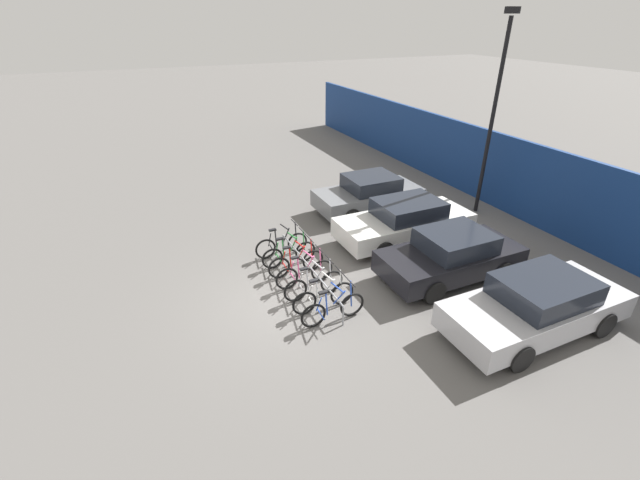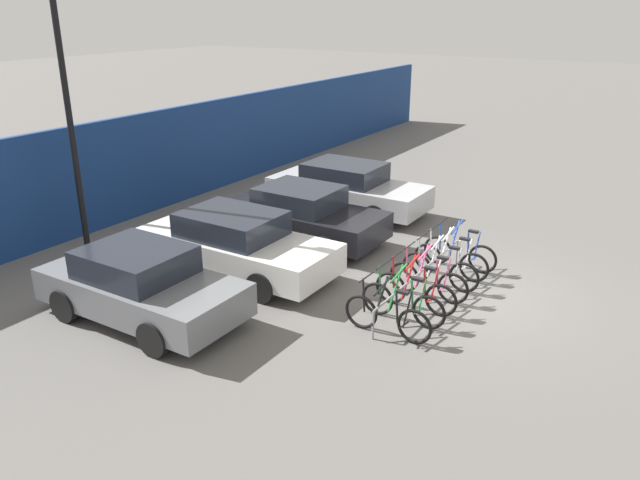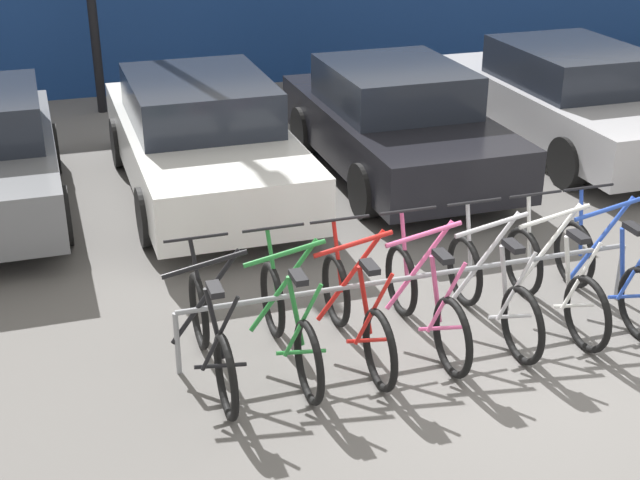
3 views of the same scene
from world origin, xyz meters
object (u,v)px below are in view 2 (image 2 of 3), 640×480
(bicycle_green, at_px, (403,303))
(bicycle_blue, at_px, (460,252))
(lamp_post, at_px, (65,89))
(bicycle_white, at_px, (451,260))
(bicycle_pink, at_px, (428,280))
(car_silver, at_px, (347,188))
(car_grey, at_px, (141,285))
(bicycle_black, at_px, (387,317))
(bike_rack, at_px, (421,274))
(car_white, at_px, (236,244))
(car_black, at_px, (302,215))
(bicycle_silver, at_px, (440,270))
(bicycle_red, at_px, (415,292))

(bicycle_green, height_order, bicycle_blue, same)
(bicycle_green, relative_size, bicycle_blue, 1.00)
(lamp_post, bearing_deg, bicycle_white, -68.21)
(bicycle_pink, bearing_deg, car_silver, 44.90)
(bicycle_blue, relative_size, car_grey, 0.43)
(bicycle_green, xyz_separation_m, bicycle_blue, (2.98, 0.00, 0.00))
(bicycle_black, xyz_separation_m, car_silver, (5.86, 4.19, 0.31))
(bike_rack, xyz_separation_m, bicycle_blue, (1.81, -0.15, -0.11))
(car_white, bearing_deg, bicycle_pink, -74.86)
(car_black, xyz_separation_m, car_silver, (2.70, 0.27, 0.00))
(bicycle_green, height_order, bicycle_silver, same)
(bicycle_pink, xyz_separation_m, car_grey, (-3.68, 4.19, 0.31))
(bicycle_silver, height_order, bicycle_white, same)
(bicycle_green, bearing_deg, car_black, 56.12)
(car_black, distance_m, car_silver, 2.71)
(bicycle_green, height_order, car_white, car_white)
(bicycle_black, relative_size, bicycle_pink, 1.00)
(bicycle_white, xyz_separation_m, bicycle_blue, (0.55, 0.00, 0.00))
(bicycle_silver, bearing_deg, car_black, 82.06)
(bicycle_black, distance_m, lamp_post, 8.69)
(car_silver, bearing_deg, bicycle_pink, -133.85)
(bicycle_green, bearing_deg, lamp_post, 94.33)
(bicycle_pink, xyz_separation_m, bicycle_blue, (1.78, 0.00, 0.00))
(bicycle_red, distance_m, car_white, 4.09)
(bicycle_black, distance_m, bicycle_red, 1.21)
(bicycle_green, xyz_separation_m, car_white, (0.10, 4.05, 0.31))
(bicycle_green, relative_size, car_silver, 0.38)
(bicycle_green, bearing_deg, bicycle_blue, -1.10)
(car_grey, xyz_separation_m, car_black, (5.01, -0.26, 0.00))
(bicycle_green, xyz_separation_m, lamp_post, (-0.76, 7.97, 3.44))
(bicycle_green, bearing_deg, bicycle_black, 178.90)
(bicycle_blue, bearing_deg, car_silver, 63.43)
(bicycle_white, relative_size, lamp_post, 0.25)
(bike_rack, bearing_deg, bicycle_black, -175.30)
(car_white, bearing_deg, bicycle_green, -91.40)
(car_silver, relative_size, lamp_post, 0.66)
(bicycle_green, distance_m, car_white, 4.06)
(bike_rack, height_order, bicycle_silver, bicycle_silver)
(car_white, distance_m, lamp_post, 5.09)
(bicycle_blue, height_order, car_white, car_white)
(bicycle_pink, xyz_separation_m, bicycle_white, (1.23, 0.00, 0.00))
(lamp_post, bearing_deg, bicycle_silver, -72.07)
(bicycle_green, height_order, car_black, car_black)
(bicycle_silver, relative_size, bicycle_blue, 1.00)
(bicycle_pink, height_order, car_grey, car_grey)
(bicycle_blue, bearing_deg, bicycle_green, -178.38)
(bicycle_red, bearing_deg, bicycle_blue, -1.91)
(bicycle_blue, height_order, lamp_post, lamp_post)
(bicycle_black, xyz_separation_m, car_white, (0.74, 4.05, 0.31))
(bicycle_silver, xyz_separation_m, bicycle_blue, (1.15, 0.00, 0.00))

